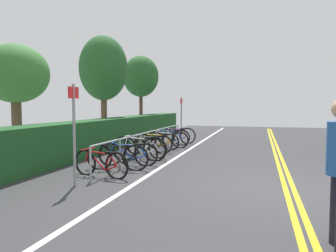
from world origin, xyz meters
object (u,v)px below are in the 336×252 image
bicycle_1 (117,157)px  bicycle_8 (169,137)px  tree_far_right (103,69)px  bicycle_4 (144,147)px  bicycle_5 (150,144)px  bicycle_7 (168,140)px  tree_extra (141,77)px  bicycle_6 (157,142)px  bicycle_0 (101,164)px  bike_rack (149,137)px  bicycle_3 (139,148)px  sign_post_near (74,125)px  sign_post_far (181,114)px  tree_mid (15,75)px  bicycle_9 (176,136)px  bicycle_2 (128,154)px

bicycle_1 → bicycle_8: bearing=1.0°
tree_far_right → bicycle_8: bearing=-98.0°
bicycle_4 → bicycle_5: 0.74m
bicycle_5 → bicycle_1: bearing=-177.6°
bicycle_1 → bicycle_7: size_ratio=1.00×
tree_far_right → tree_extra: bearing=-1.5°
bicycle_6 → bicycle_0: bearing=-178.9°
bike_rack → bicycle_7: bearing=-2.6°
bicycle_0 → bicycle_8: 6.20m
bicycle_1 → bicycle_3: size_ratio=0.97×
bicycle_4 → sign_post_near: sign_post_near is taller
bicycle_4 → bicycle_1: bearing=-178.5°
sign_post_far → tree_mid: bearing=152.5°
tree_extra → bicycle_4: bearing=-158.9°
bicycle_1 → sign_post_far: 7.86m
bicycle_1 → bicycle_7: bearing=-0.7°
bicycle_4 → bicycle_6: 1.59m
bicycle_9 → tree_far_right: (-0.28, 3.34, 2.99)m
bicycle_8 → bicycle_9: bearing=-10.5°
sign_post_far → bicycle_6: bearing=-179.8°
bicycle_3 → tree_extra: size_ratio=0.39×
bicycle_2 → sign_post_near: 2.62m
bicycle_0 → bicycle_9: (6.93, -0.08, 0.03)m
bicycle_4 → sign_post_near: bearing=178.6°
sign_post_near → tree_far_right: (7.59, 3.15, 2.04)m
tree_extra → bicycle_3: bearing=-159.9°
bicycle_6 → tree_far_right: (2.00, 3.17, 3.01)m
bicycle_3 → sign_post_near: sign_post_near is taller
bicycle_2 → bicycle_4: size_ratio=1.00×
bicycle_2 → tree_far_right: size_ratio=0.35×
bicycle_1 → sign_post_far: (7.80, 0.15, 0.91)m
tree_extra → sign_post_near: bearing=-165.9°
bicycle_0 → bicycle_8: (6.20, 0.05, 0.02)m
bicycle_9 → bicycle_4: bearing=178.5°
bicycle_4 → tree_extra: tree_extra is taller
bicycle_0 → bicycle_3: bearing=-1.7°
bicycle_5 → tree_mid: (-2.16, 3.67, 2.32)m
sign_post_far → tree_extra: 4.46m
sign_post_near → tree_far_right: tree_far_right is taller
bicycle_9 → sign_post_near: 7.92m
bicycle_7 → sign_post_near: bearing=178.1°
bicycle_8 → tree_extra: tree_extra is taller
bicycle_2 → tree_extra: size_ratio=0.37×
bicycle_0 → bicycle_9: bearing=-0.7°
bicycle_4 → bicycle_6: bicycle_4 is taller
bicycle_6 → bicycle_9: bicycle_9 is taller
bicycle_9 → tree_far_right: bearing=94.7°
bicycle_6 → bicycle_1: bearing=-178.0°
bicycle_7 → sign_post_near: size_ratio=0.79×
sign_post_near → bicycle_2: bearing=-4.5°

